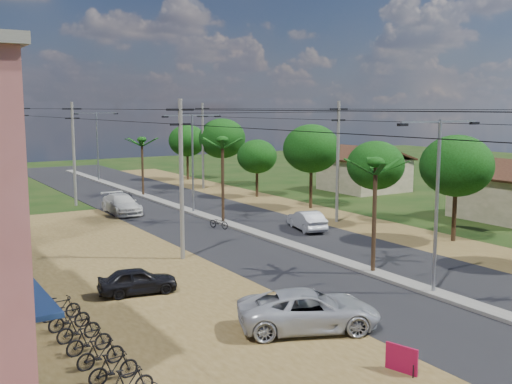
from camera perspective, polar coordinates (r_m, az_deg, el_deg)
ground at (r=29.02m, az=16.50°, el=-9.36°), size 160.00×160.00×0.00m
road at (r=40.17m, az=0.29°, el=-4.16°), size 12.00×110.00×0.04m
median at (r=42.67m, az=-1.86°, el=-3.34°), size 1.00×90.00×0.18m
dirt_lot_west at (r=28.20m, az=-18.54°, el=-9.92°), size 18.00×46.00×0.04m
dirt_shoulder_east at (r=45.18m, az=9.47°, el=-2.90°), size 5.00×90.00×0.03m
house_east_far at (r=62.70m, az=10.27°, el=2.32°), size 7.60×7.50×4.60m
tree_east_c at (r=39.84m, az=18.56°, el=2.37°), size 4.60×4.60×6.83m
tree_east_d at (r=44.44m, az=11.32°, el=2.50°), size 4.20×4.20×6.13m
tree_east_e at (r=50.61m, az=5.30°, el=4.13°), size 4.80×4.80×7.14m
tree_east_f at (r=57.05m, az=0.09°, el=3.40°), size 3.80×3.80×5.52m
tree_east_g at (r=64.15m, az=-3.25°, el=5.11°), size 5.00×5.00×7.38m
tree_east_h at (r=71.17m, az=-6.56°, el=4.88°), size 4.40×4.40×6.52m
palm_median_near at (r=30.67m, az=11.33°, el=2.31°), size 2.00×2.00×6.15m
palm_median_mid at (r=43.65m, az=-3.21°, el=4.60°), size 2.00×2.00×6.55m
palm_median_far at (r=58.21m, az=-10.82°, el=4.70°), size 2.00×2.00×5.85m
streetlight_near at (r=27.99m, az=16.89°, el=0.04°), size 5.10×0.18×8.00m
streetlight_mid at (r=48.17m, az=-6.06°, el=3.56°), size 5.10×0.18×8.00m
streetlight_far at (r=71.46m, az=-14.88°, el=4.79°), size 5.10×0.18×8.00m
utility_pole_w_b at (r=33.49m, az=-7.13°, el=1.54°), size 1.60×0.24×9.00m
utility_pole_w_c at (r=54.18m, az=-16.97°, el=3.72°), size 1.60×0.24×9.00m
utility_pole_w_d at (r=74.63m, az=-21.18°, el=4.62°), size 1.60×0.24×9.00m
utility_pole_e_b at (r=44.64m, az=7.79°, el=3.15°), size 1.60×0.24×9.00m
utility_pole_e_c at (r=63.11m, az=-5.09°, el=4.61°), size 1.60×0.24×9.00m
car_silver_mid at (r=41.90m, az=4.86°, el=-2.75°), size 2.44×4.38×1.37m
car_white_far at (r=49.41m, az=-12.70°, el=-1.17°), size 2.31×5.37×1.54m
car_parked_silver at (r=23.53m, az=5.06°, el=-11.23°), size 6.03×4.50×1.52m
car_parked_dark at (r=28.27m, az=-11.21°, el=-8.35°), size 3.78×2.02×1.22m
moto_rider_west_a at (r=42.39m, az=-3.55°, el=-2.95°), size 1.12×1.77×0.88m
moto_rider_west_b at (r=54.81m, az=-11.88°, el=-0.58°), size 0.53×1.55×0.92m
roadside_sign at (r=20.57m, az=13.69°, el=-15.24°), size 0.40×1.10×0.93m
parked_scooter_row at (r=20.45m, az=-14.02°, el=-15.28°), size 1.70×12.34×1.00m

